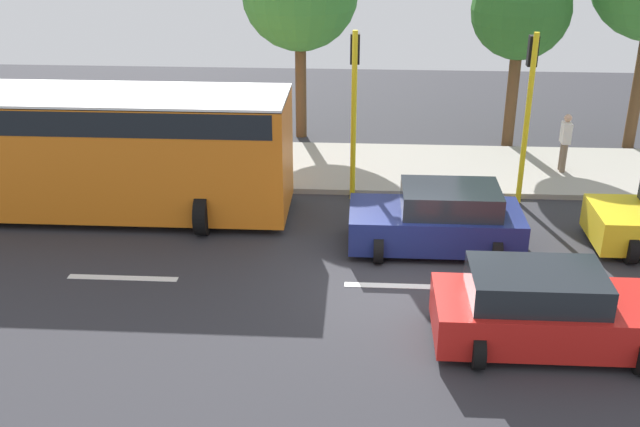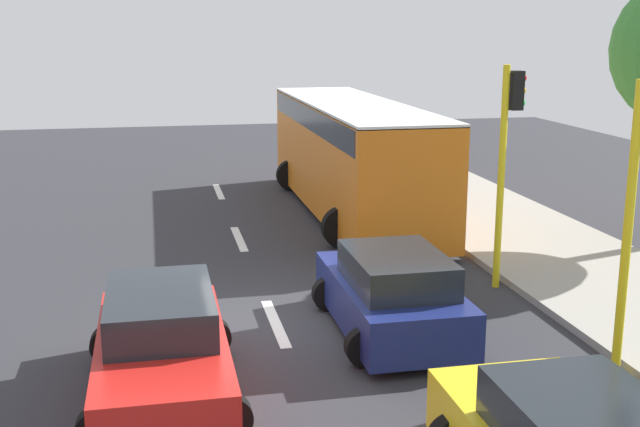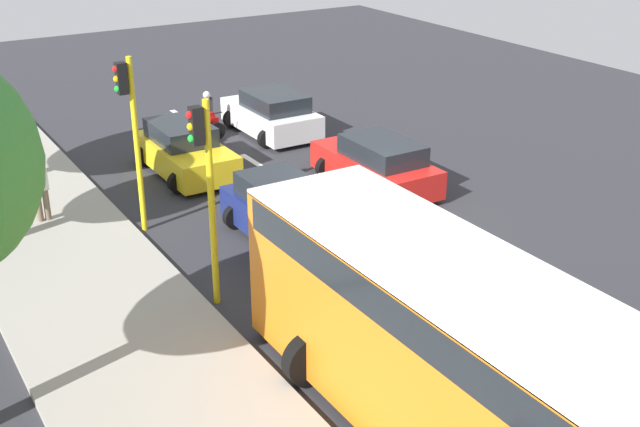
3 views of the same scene
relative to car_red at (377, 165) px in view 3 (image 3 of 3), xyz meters
name	(u,v)px [view 3 (image 3 of 3)]	position (x,y,z in m)	size (l,w,h in m)	color
ground_plane	(369,236)	(2.03, 2.55, -0.76)	(40.00, 60.00, 0.10)	#2D2D33
sidewalk	(98,304)	(9.03, 2.55, -0.64)	(4.00, 60.00, 0.15)	#9E998E
lane_stripe_far_north	(184,118)	(2.03, -9.45, -0.71)	(0.20, 2.40, 0.01)	white
lane_stripe_north	(259,165)	(2.03, -3.45, -0.71)	(0.20, 2.40, 0.01)	white
lane_stripe_mid	(369,234)	(2.03, 2.55, -0.71)	(0.20, 2.40, 0.01)	white
lane_stripe_south	(542,344)	(2.03, 8.55, -0.71)	(0.20, 2.40, 0.01)	white
car_red	(377,165)	(0.00, 0.00, 0.00)	(2.23, 4.27, 1.52)	red
car_white	(272,114)	(0.16, -6.06, 0.00)	(2.36, 4.02, 1.52)	white
car_yellow_cab	(185,151)	(4.24, -4.02, 0.00)	(2.26, 4.03, 1.52)	yellow
car_dark_blue	(286,213)	(3.93, 1.65, 0.00)	(2.25, 3.95, 1.52)	navy
city_bus	(497,375)	(5.49, 10.77, 1.13)	(3.20, 11.00, 3.16)	orange
motorcycle	(209,117)	(2.05, -7.14, -0.07)	(0.60, 1.30, 1.53)	black
pedestrian_by_tree	(40,188)	(8.90, -2.34, 0.35)	(0.40, 0.24, 1.69)	#72604C
traffic_light_corner	(131,121)	(6.87, -0.73, 2.22)	(0.49, 0.24, 4.50)	yellow
traffic_light_midblock	(205,176)	(6.87, 3.68, 2.22)	(0.49, 0.24, 4.50)	yellow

